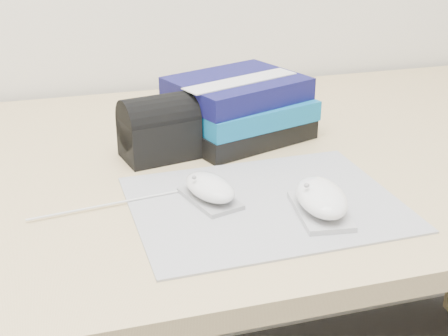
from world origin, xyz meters
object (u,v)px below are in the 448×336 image
object	(u,v)px
book_stack	(239,108)
pouch	(159,128)
mouse_rear	(210,189)
desk	(228,255)
mouse_front	(321,200)

from	to	relation	value
book_stack	pouch	size ratio (longest dim) A/B	2.02
mouse_rear	pouch	bearing A→B (deg)	101.24
desk	pouch	world-z (taller)	pouch
mouse_front	book_stack	xyz separation A→B (m)	(-0.02, 0.31, 0.03)
mouse_front	mouse_rear	bearing A→B (deg)	149.16
desk	pouch	size ratio (longest dim) A/B	12.31
mouse_rear	pouch	xyz separation A→B (m)	(-0.04, 0.18, 0.03)
mouse_front	pouch	world-z (taller)	pouch
mouse_rear	pouch	size ratio (longest dim) A/B	0.83
mouse_front	pouch	xyz separation A→B (m)	(-0.17, 0.26, 0.03)
mouse_rear	book_stack	size ratio (longest dim) A/B	0.41
pouch	mouse_rear	bearing A→B (deg)	-78.76
pouch	book_stack	bearing A→B (deg)	18.79
desk	book_stack	distance (m)	0.29
book_stack	pouch	xyz separation A→B (m)	(-0.15, -0.05, -0.00)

